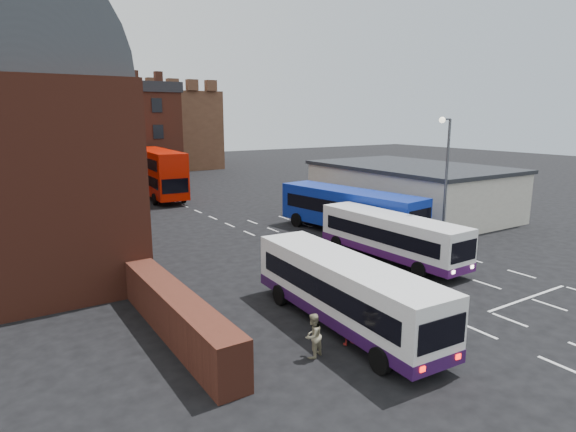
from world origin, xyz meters
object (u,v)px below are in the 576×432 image
bus_white_outbound (344,287)px  pedestrian_red (349,321)px  street_lamp (445,171)px  bus_red_double (158,173)px  bus_blue (350,208)px  pedestrian_beige (313,336)px  bus_white_inbound (391,234)px

bus_white_outbound → pedestrian_red: (-0.85, -1.37, -0.72)m
street_lamp → bus_white_outbound: bearing=-155.9°
bus_red_double → bus_blue: bearing=109.9°
street_lamp → pedestrian_red: (-13.37, -6.97, -4.08)m
bus_white_outbound → pedestrian_beige: size_ratio=6.35×
street_lamp → pedestrian_beige: size_ratio=5.14×
bus_white_outbound → street_lamp: (12.52, 5.60, 3.37)m
bus_white_inbound → bus_blue: bearing=-110.5°
pedestrian_red → bus_blue: bearing=-130.9°
bus_blue → street_lamp: 7.37m
bus_white_outbound → street_lamp: bearing=27.0°
bus_red_double → pedestrian_red: (-4.47, -35.83, -1.70)m
pedestrian_red → pedestrian_beige: (-1.70, -0.06, -0.11)m
bus_blue → bus_white_outbound: bearing=41.1°
bus_white_inbound → bus_red_double: (-4.44, 28.89, 1.03)m
bus_blue → street_lamp: (2.33, -6.25, 3.12)m
pedestrian_beige → pedestrian_red: bearing=163.5°
bus_white_outbound → bus_white_inbound: bearing=37.5°
bus_white_inbound → bus_white_outbound: bearing=32.9°
pedestrian_red → pedestrian_beige: pedestrian_red is taller
bus_blue → pedestrian_red: 17.26m
bus_blue → pedestrian_beige: (-12.74, -13.29, -1.07)m
bus_blue → street_lamp: bearing=102.2°
bus_white_outbound → bus_white_inbound: (8.06, 5.57, -0.04)m
bus_white_inbound → bus_blue: 6.64m
pedestrian_beige → bus_blue: bearing=-152.4°
bus_red_double → pedestrian_red: bus_red_double is taller
bus_white_outbound → bus_blue: bus_blue is taller
bus_white_outbound → street_lamp: street_lamp is taller
bus_white_inbound → pedestrian_red: 11.32m
bus_blue → street_lamp: size_ratio=1.44×
pedestrian_red → pedestrian_beige: size_ratio=1.14×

